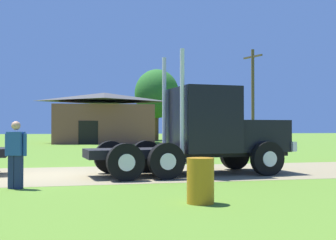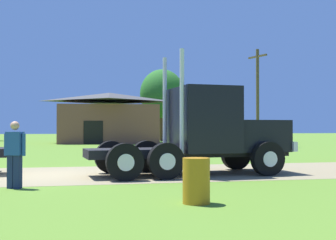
# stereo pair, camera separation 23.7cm
# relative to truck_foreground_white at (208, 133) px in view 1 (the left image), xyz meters

# --- Properties ---
(ground_plane) EXTENTS (200.00, 200.00, 0.00)m
(ground_plane) POSITION_rel_truck_foreground_white_xyz_m (-5.34, 0.71, -1.37)
(ground_plane) COLOR #527825
(dirt_track) EXTENTS (120.00, 5.82, 0.01)m
(dirt_track) POSITION_rel_truck_foreground_white_xyz_m (-5.34, 0.71, -1.37)
(dirt_track) COLOR #847756
(dirt_track) RESTS_ON ground_plane
(truck_foreground_white) EXTENTS (6.99, 3.15, 4.01)m
(truck_foreground_white) POSITION_rel_truck_foreground_white_xyz_m (0.00, 0.00, 0.00)
(truck_foreground_white) COLOR black
(truck_foreground_white) RESTS_ON ground_plane
(visitor_walking_mid) EXTENTS (0.56, 0.40, 1.72)m
(visitor_walking_mid) POSITION_rel_truck_foreground_white_xyz_m (-5.92, -2.44, -0.45)
(visitor_walking_mid) COLOR #264C8C
(visitor_walking_mid) RESTS_ON ground_plane
(steel_barrel) EXTENTS (0.56, 0.56, 0.93)m
(steel_barrel) POSITION_rel_truck_foreground_white_xyz_m (-1.97, -5.59, -0.91)
(steel_barrel) COLOR #B27214
(steel_barrel) RESTS_ON ground_plane
(shed_building) EXTENTS (10.74, 8.89, 5.15)m
(shed_building) POSITION_rel_truck_foreground_white_xyz_m (-0.98, 31.43, 1.11)
(shed_building) COLOR brown
(shed_building) RESTS_ON ground_plane
(utility_pole_near) EXTENTS (0.81, 2.14, 8.07)m
(utility_pole_near) POSITION_rel_truck_foreground_white_xyz_m (10.39, 20.05, 2.91)
(utility_pole_near) COLOR #4F4028
(utility_pole_near) RESTS_ON ground_plane
(tree_right) EXTENTS (3.22, 3.22, 6.46)m
(tree_right) POSITION_rel_truck_foreground_white_xyz_m (6.33, 41.06, 3.26)
(tree_right) COLOR #513823
(tree_right) RESTS_ON ground_plane
(tree_far_right) EXTENTS (5.36, 5.36, 8.61)m
(tree_far_right) POSITION_rel_truck_foreground_white_xyz_m (5.87, 38.16, 4.27)
(tree_far_right) COLOR #513823
(tree_far_right) RESTS_ON ground_plane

